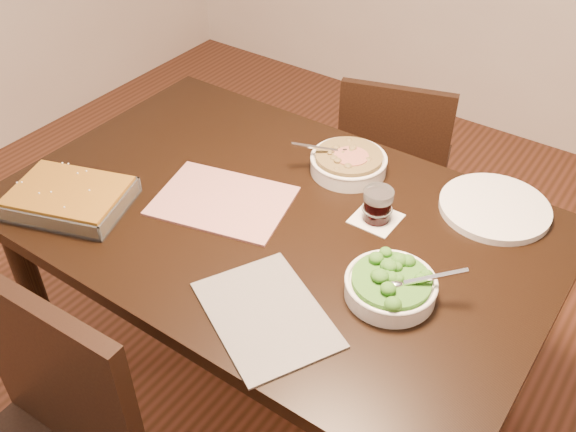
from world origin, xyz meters
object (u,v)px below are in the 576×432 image
(chair_far, at_px, (393,163))
(dinner_plate, at_px, (495,208))
(wine_tumbler, at_px, (378,204))
(baking_dish, at_px, (70,198))
(broccoli_bowl, at_px, (391,286))
(stew_bowl, at_px, (349,162))
(table, at_px, (274,242))

(chair_far, bearing_deg, dinner_plate, 120.21)
(dinner_plate, distance_m, chair_far, 0.74)
(wine_tumbler, height_order, dinner_plate, wine_tumbler)
(baking_dish, bearing_deg, chair_far, 49.79)
(dinner_plate, bearing_deg, broccoli_bowl, -100.59)
(stew_bowl, height_order, chair_far, stew_bowl)
(chair_far, bearing_deg, baking_dish, 51.36)
(table, xyz_separation_m, wine_tumbler, (0.22, 0.13, 0.14))
(wine_tumbler, bearing_deg, table, -148.88)
(table, bearing_deg, broccoli_bowl, -12.14)
(broccoli_bowl, relative_size, baking_dish, 0.60)
(dinner_plate, bearing_deg, stew_bowl, -170.79)
(chair_far, bearing_deg, broccoli_bowl, 98.05)
(stew_bowl, distance_m, broccoli_bowl, 0.48)
(wine_tumbler, height_order, chair_far, wine_tumbler)
(baking_dish, relative_size, chair_far, 0.44)
(stew_bowl, relative_size, chair_far, 0.26)
(broccoli_bowl, relative_size, wine_tumbler, 2.46)
(table, relative_size, wine_tumbler, 16.26)
(chair_far, bearing_deg, wine_tumbler, 94.30)
(broccoli_bowl, distance_m, dinner_plate, 0.43)
(broccoli_bowl, distance_m, wine_tumbler, 0.27)
(wine_tumbler, distance_m, dinner_plate, 0.31)
(dinner_plate, xyz_separation_m, chair_far, (-0.49, 0.45, -0.31))
(table, xyz_separation_m, stew_bowl, (0.06, 0.28, 0.12))
(table, relative_size, baking_dish, 3.98)
(table, distance_m, stew_bowl, 0.31)
(broccoli_bowl, bearing_deg, baking_dish, -166.87)
(broccoli_bowl, relative_size, chair_far, 0.26)
(broccoli_bowl, relative_size, dinner_plate, 0.75)
(table, xyz_separation_m, broccoli_bowl, (0.38, -0.08, 0.12))
(baking_dish, bearing_deg, dinner_plate, 15.12)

